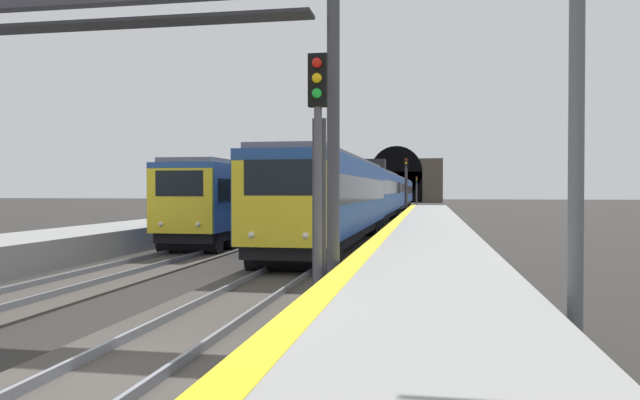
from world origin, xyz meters
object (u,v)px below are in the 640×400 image
Objects in this scene: train_adjacent_platform at (319,194)px; railway_signal_near at (318,158)px; railway_signal_mid at (406,182)px; railway_signal_far at (417,187)px; overhead_signal_gantry at (134,61)px; catenary_mast_near at (574,92)px; train_main_approaching at (383,193)px.

train_adjacent_platform is 39.99m from railway_signal_near.
railway_signal_mid is at bearing 134.26° from train_adjacent_platform.
railway_signal_near reaches higher than train_adjacent_platform.
railway_signal_far is (94.14, 0.00, -0.20)m from railway_signal_near.
railway_signal_mid reaches higher than railway_signal_far.
railway_signal_near is 5.25m from overhead_signal_gantry.
train_adjacent_platform is 10.73× the size of railway_signal_mid.
railway_signal_mid is 49.26m from catenary_mast_near.
train_main_approaching is at bearing 7.57° from catenary_mast_near.
catenary_mast_near reaches higher than overhead_signal_gantry.
catenary_mast_near is at bearing 57.26° from railway_signal_near.
overhead_signal_gantry reaches higher than railway_signal_mid.
catenary_mast_near reaches higher than railway_signal_mid.
train_adjacent_platform is (-4.50, 5.17, -0.08)m from train_main_approaching.
railway_signal_near is at bearing 57.26° from catenary_mast_near.
railway_signal_mid is 0.58× the size of overhead_signal_gantry.
railway_signal_far is at bearing 2.50° from catenary_mast_near.
train_main_approaching is 42.86m from overhead_signal_gantry.
railway_signal_mid is at bearing 0.00° from railway_signal_far.
train_adjacent_platform is 43.59m from catenary_mast_near.
train_main_approaching is 16.01× the size of railway_signal_far.
overhead_signal_gantry is at bearing -104.55° from railway_signal_near.
train_main_approaching is 43.89m from railway_signal_near.
catenary_mast_near is (-46.55, -6.19, 1.70)m from train_main_approaching.
railway_signal_mid reaches higher than train_main_approaching.
train_main_approaching is 14.00× the size of railway_signal_mid.
railway_signal_far is 0.64× the size of catenary_mast_near.
railway_signal_far is (54.80, -7.13, 0.81)m from train_adjacent_platform.
train_main_approaching is 6.85m from train_adjacent_platform.
train_main_approaching is 1.30× the size of train_adjacent_platform.
railway_signal_mid is 1.14× the size of railway_signal_far.
overhead_signal_gantry is (-42.65, 2.58, 3.27)m from train_main_approaching.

